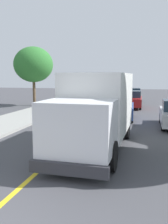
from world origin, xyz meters
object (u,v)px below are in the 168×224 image
(parked_car_far, at_px, (133,95))
(parked_car_mid, at_px, (132,100))
(parked_car_near, at_px, (121,108))
(street_tree_down_block, at_px, (33,65))
(box_truck, at_px, (97,107))

(parked_car_far, bearing_deg, parked_car_mid, -88.54)
(parked_car_mid, height_order, parked_car_far, same)
(parked_car_near, bearing_deg, parked_car_far, 88.45)
(parked_car_near, xyz_separation_m, street_tree_down_block, (-9.68, 6.47, 3.49))
(parked_car_near, height_order, parked_car_far, same)
(box_truck, relative_size, parked_car_far, 1.65)
(parked_car_near, height_order, street_tree_down_block, street_tree_down_block)
(box_truck, distance_m, parked_car_mid, 14.67)
(parked_car_far, relative_size, street_tree_down_block, 0.72)
(parked_car_near, xyz_separation_m, parked_car_far, (0.35, 12.90, 0.00))
(street_tree_down_block, bearing_deg, parked_car_far, 32.69)
(street_tree_down_block, bearing_deg, parked_car_mid, 2.75)
(parked_car_near, xyz_separation_m, parked_car_mid, (0.50, 6.96, 0.00))
(parked_car_near, relative_size, street_tree_down_block, 0.73)
(parked_car_far, xyz_separation_m, street_tree_down_block, (-10.03, -6.44, 3.49))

